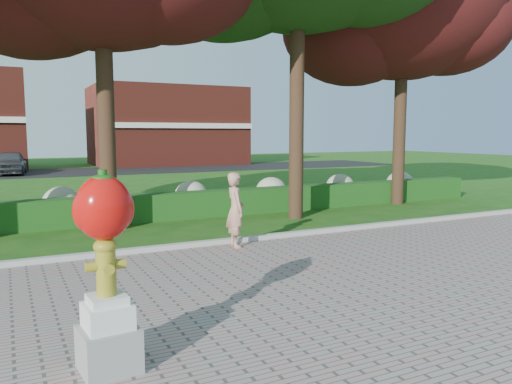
# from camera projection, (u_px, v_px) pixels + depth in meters

# --- Properties ---
(ground) EXTENTS (100.00, 100.00, 0.00)m
(ground) POSITION_uv_depth(u_px,v_px,m) (288.00, 279.00, 8.92)
(ground) COLOR #1C4A12
(ground) RESTS_ON ground
(walkway) EXTENTS (40.00, 14.00, 0.04)m
(walkway) POSITION_uv_depth(u_px,v_px,m) (476.00, 373.00, 5.37)
(walkway) COLOR gray
(walkway) RESTS_ON ground
(curb) EXTENTS (40.00, 0.18, 0.15)m
(curb) POSITION_uv_depth(u_px,v_px,m) (223.00, 242.00, 11.57)
(curb) COLOR #ADADA5
(curb) RESTS_ON ground
(lawn_hedge) EXTENTS (24.00, 0.70, 0.80)m
(lawn_hedge) POSITION_uv_depth(u_px,v_px,m) (171.00, 206.00, 15.08)
(lawn_hedge) COLOR #184112
(lawn_hedge) RESTS_ON ground
(hydrangea_row) EXTENTS (20.10, 1.10, 0.99)m
(hydrangea_row) POSITION_uv_depth(u_px,v_px,m) (179.00, 196.00, 16.21)
(hydrangea_row) COLOR #A3A77F
(hydrangea_row) RESTS_ON ground
(street) EXTENTS (50.00, 8.00, 0.02)m
(street) POSITION_uv_depth(u_px,v_px,m) (79.00, 172.00, 33.75)
(street) COLOR black
(street) RESTS_ON ground
(building_right) EXTENTS (12.00, 8.00, 6.40)m
(building_right) POSITION_uv_depth(u_px,v_px,m) (167.00, 126.00, 42.28)
(building_right) COLOR maroon
(building_right) RESTS_ON ground
(tree_far_right) EXTENTS (7.88, 6.72, 10.21)m
(tree_far_right) POSITION_uv_depth(u_px,v_px,m) (400.00, 9.00, 17.70)
(tree_far_right) COLOR black
(tree_far_right) RESTS_ON ground
(hydrant_sculpture) EXTENTS (0.64, 0.64, 2.17)m
(hydrant_sculpture) POSITION_uv_depth(u_px,v_px,m) (106.00, 266.00, 5.27)
(hydrant_sculpture) COLOR gray
(hydrant_sculpture) RESTS_ON walkway
(woman) EXTENTS (0.47, 0.65, 1.69)m
(woman) POSITION_uv_depth(u_px,v_px,m) (235.00, 210.00, 11.19)
(woman) COLOR tan
(woman) RESTS_ON walkway
(parked_car) EXTENTS (2.13, 4.53, 1.50)m
(parked_car) POSITION_uv_depth(u_px,v_px,m) (10.00, 162.00, 31.44)
(parked_car) COLOR #414449
(parked_car) RESTS_ON street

